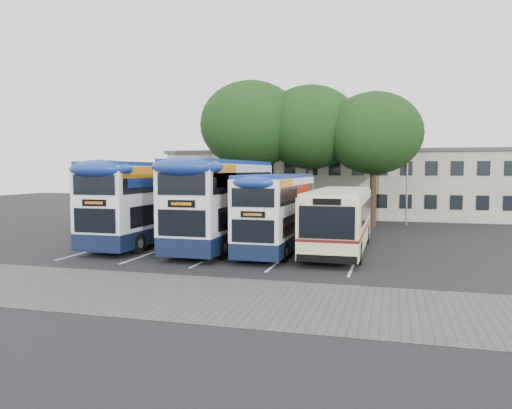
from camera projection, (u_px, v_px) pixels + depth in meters
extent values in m
plane|color=black|center=(274.00, 271.00, 21.71)|extent=(120.00, 120.00, 0.00)
cube|color=#595654|center=(185.00, 295.00, 17.43)|extent=(40.00, 6.00, 0.01)
cube|color=silver|center=(116.00, 244.00, 29.36)|extent=(0.12, 11.00, 0.01)
cube|color=silver|center=(170.00, 247.00, 28.43)|extent=(0.12, 11.00, 0.01)
cube|color=silver|center=(229.00, 249.00, 27.51)|extent=(0.12, 11.00, 0.01)
cube|color=silver|center=(291.00, 252.00, 26.58)|extent=(0.12, 11.00, 0.01)
cube|color=silver|center=(358.00, 255.00, 25.65)|extent=(0.12, 11.00, 0.01)
cube|color=#B8AE94|center=(339.00, 184.00, 47.46)|extent=(32.00, 8.00, 6.00)
cube|color=#4C4C4F|center=(340.00, 152.00, 47.25)|extent=(32.40, 8.40, 0.30)
cube|color=black|center=(334.00, 200.00, 43.69)|extent=(30.00, 0.06, 1.20)
cube|color=black|center=(335.00, 168.00, 43.49)|extent=(30.00, 0.06, 1.20)
cylinder|color=gray|center=(407.00, 168.00, 39.04)|extent=(0.14, 0.14, 9.00)
cube|color=gray|center=(409.00, 110.00, 38.72)|extent=(0.12, 0.80, 0.12)
cube|color=gray|center=(409.00, 110.00, 38.34)|extent=(0.25, 0.50, 0.12)
cylinder|color=black|center=(251.00, 188.00, 40.21)|extent=(0.50, 0.50, 5.88)
ellipsoid|color=black|center=(251.00, 125.00, 39.86)|extent=(8.17, 8.17, 6.95)
cylinder|color=black|center=(310.00, 189.00, 39.72)|extent=(0.50, 0.50, 5.69)
ellipsoid|color=black|center=(310.00, 127.00, 39.38)|extent=(7.77, 7.77, 6.61)
cylinder|color=black|center=(373.00, 193.00, 37.88)|extent=(0.50, 0.50, 5.25)
ellipsoid|color=black|center=(374.00, 133.00, 37.57)|extent=(7.30, 7.30, 6.20)
cube|color=#0F1A37|center=(150.00, 230.00, 29.94)|extent=(2.73, 11.45, 0.87)
cube|color=white|center=(150.00, 195.00, 29.79)|extent=(2.73, 11.45, 3.38)
cube|color=navy|center=(149.00, 166.00, 29.67)|extent=(2.67, 11.23, 0.33)
cube|color=black|center=(152.00, 210.00, 30.17)|extent=(2.77, 10.15, 1.09)
cube|color=black|center=(149.00, 182.00, 29.74)|extent=(2.77, 10.80, 0.98)
cube|color=orange|center=(139.00, 172.00, 25.71)|extent=(0.02, 3.49, 0.60)
cube|color=black|center=(94.00, 203.00, 24.26)|extent=(1.31, 0.06, 0.33)
cylinder|color=black|center=(157.00, 227.00, 33.48)|extent=(0.33, 1.09, 1.09)
cylinder|color=black|center=(191.00, 228.00, 32.83)|extent=(0.33, 1.09, 1.09)
cylinder|color=black|center=(96.00, 242.00, 26.66)|extent=(0.33, 1.09, 1.09)
cylinder|color=black|center=(138.00, 243.00, 26.01)|extent=(0.33, 1.09, 1.09)
cube|color=#0F1A37|center=(224.00, 233.00, 28.50)|extent=(2.79, 11.71, 0.89)
cube|color=white|center=(224.00, 195.00, 28.35)|extent=(2.79, 11.71, 3.46)
cube|color=navy|center=(224.00, 164.00, 28.23)|extent=(2.73, 11.48, 0.33)
cube|color=black|center=(226.00, 211.00, 28.74)|extent=(2.83, 10.37, 1.12)
cube|color=black|center=(224.00, 181.00, 28.30)|extent=(2.83, 11.04, 1.00)
cube|color=orange|center=(225.00, 171.00, 24.18)|extent=(0.02, 3.57, 0.61)
cube|color=black|center=(181.00, 204.00, 22.70)|extent=(1.34, 0.06, 0.33)
cylinder|color=black|center=(223.00, 229.00, 32.13)|extent=(0.33, 1.12, 1.12)
cylinder|color=black|center=(260.00, 230.00, 31.46)|extent=(0.33, 1.12, 1.12)
cylinder|color=black|center=(175.00, 246.00, 25.15)|extent=(0.33, 1.12, 1.12)
cylinder|color=black|center=(222.00, 248.00, 24.49)|extent=(0.33, 1.12, 1.12)
cube|color=#0F1A37|center=(278.00, 238.00, 27.12)|extent=(2.35, 9.87, 0.75)
cube|color=white|center=(278.00, 205.00, 26.99)|extent=(2.35, 9.87, 2.91)
cube|color=navy|center=(278.00, 177.00, 26.89)|extent=(2.30, 9.67, 0.28)
cube|color=black|center=(279.00, 219.00, 27.32)|extent=(2.39, 8.74, 0.94)
cube|color=black|center=(278.00, 193.00, 26.95)|extent=(2.39, 9.30, 0.85)
cube|color=orange|center=(287.00, 185.00, 23.48)|extent=(0.02, 3.01, 0.52)
cube|color=black|center=(253.00, 214.00, 22.23)|extent=(1.13, 0.06, 0.28)
cylinder|color=black|center=(271.00, 235.00, 30.17)|extent=(0.28, 0.94, 0.94)
cylinder|color=black|center=(306.00, 236.00, 29.61)|extent=(0.28, 0.94, 0.94)
cylinder|color=black|center=(241.00, 250.00, 24.30)|extent=(0.28, 0.94, 0.94)
cylinder|color=black|center=(284.00, 252.00, 23.74)|extent=(0.28, 0.94, 0.94)
cube|color=#A9220B|center=(303.00, 192.00, 27.76)|extent=(0.02, 3.76, 0.80)
cube|color=beige|center=(340.00, 219.00, 26.97)|extent=(2.76, 11.04, 2.82)
cube|color=beige|center=(340.00, 192.00, 26.86)|extent=(2.65, 10.60, 0.22)
cube|color=black|center=(341.00, 209.00, 27.46)|extent=(2.80, 8.83, 0.99)
cube|color=#5E1214|center=(340.00, 227.00, 27.00)|extent=(2.79, 11.06, 0.13)
cube|color=black|center=(327.00, 223.00, 21.61)|extent=(2.43, 0.06, 1.44)
cylinder|color=black|center=(305.00, 250.00, 23.77)|extent=(0.33, 1.10, 1.10)
cylinder|color=black|center=(358.00, 253.00, 23.11)|extent=(0.33, 1.10, 1.10)
cylinder|color=black|center=(325.00, 232.00, 30.56)|extent=(0.33, 1.10, 1.10)
cylinder|color=black|center=(366.00, 234.00, 29.90)|extent=(0.33, 1.10, 1.10)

